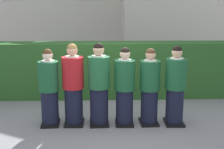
% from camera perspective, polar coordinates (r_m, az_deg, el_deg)
% --- Properties ---
extents(ground_plane, '(60.00, 60.00, 0.00)m').
position_cam_1_polar(ground_plane, '(6.40, 0.00, -9.21)').
color(ground_plane, slate).
extents(student_front_row_0, '(0.41, 0.47, 1.57)m').
position_cam_1_polar(student_front_row_0, '(6.26, -11.66, -2.76)').
color(student_front_row_0, black).
rests_on(student_front_row_0, ground).
extents(student_in_red_blazer, '(0.43, 0.48, 1.67)m').
position_cam_1_polar(student_in_red_blazer, '(6.20, -7.25, -2.28)').
color(student_in_red_blazer, black).
rests_on(student_in_red_blazer, ground).
extents(student_front_row_2, '(0.44, 0.50, 1.68)m').
position_cam_1_polar(student_front_row_2, '(6.15, -2.45, -2.23)').
color(student_front_row_2, black).
rests_on(student_front_row_2, ground).
extents(student_front_row_3, '(0.41, 0.46, 1.60)m').
position_cam_1_polar(student_front_row_3, '(6.16, 2.37, -2.61)').
color(student_front_row_3, black).
rests_on(student_front_row_3, ground).
extents(student_front_row_4, '(0.41, 0.47, 1.57)m').
position_cam_1_polar(student_front_row_4, '(6.23, 7.04, -2.65)').
color(student_front_row_4, black).
rests_on(student_front_row_4, ground).
extents(student_front_row_5, '(0.42, 0.47, 1.62)m').
position_cam_1_polar(student_front_row_5, '(6.30, 11.75, -2.40)').
color(student_front_row_5, black).
rests_on(student_front_row_5, ground).
extents(hedge, '(7.24, 0.70, 1.45)m').
position_cam_1_polar(hedge, '(8.06, -0.46, 0.88)').
color(hedge, '#285623').
rests_on(hedge, ground).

